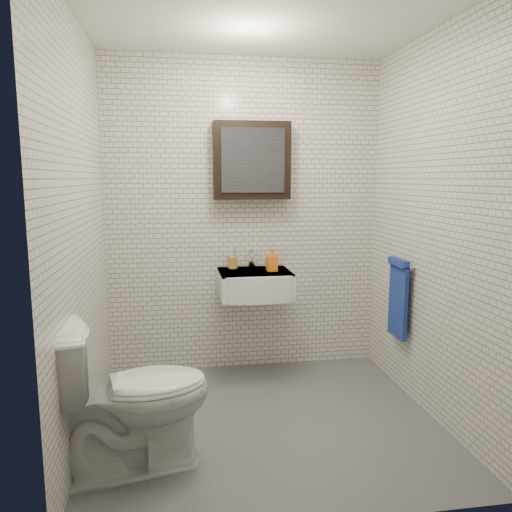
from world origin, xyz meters
name	(u,v)px	position (x,y,z in m)	size (l,w,h in m)	color
ground	(265,421)	(0.00, 0.00, 0.01)	(2.20, 2.00, 0.01)	#505158
room_shell	(266,195)	(0.00, 0.00, 1.47)	(2.22, 2.02, 2.51)	silver
washbasin	(256,284)	(0.05, 0.73, 0.76)	(0.55, 0.50, 0.20)	white
faucet	(252,259)	(0.05, 0.93, 0.92)	(0.06, 0.20, 0.15)	silver
mirror_cabinet	(252,161)	(0.05, 0.93, 1.70)	(0.60, 0.15, 0.60)	black
towel_rail	(398,295)	(1.04, 0.35, 0.72)	(0.09, 0.30, 0.58)	silver
toothbrush_cup	(233,262)	(-0.11, 0.92, 0.90)	(0.09, 0.09, 0.20)	#C27930
soap_bottle	(272,260)	(0.18, 0.76, 0.94)	(0.08, 0.08, 0.18)	orange
toilet	(132,394)	(-0.80, -0.40, 0.42)	(0.47, 0.83, 0.85)	white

